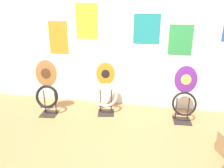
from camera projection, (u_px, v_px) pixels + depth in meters
wall_back at (135, 36)px, 3.78m from camera, size 8.00×0.07×2.60m
toilet_seat_display_woodgrain at (47, 90)px, 3.67m from camera, size 0.41×0.31×0.95m
toilet_seat_display_purple_note at (185, 96)px, 3.45m from camera, size 0.39×0.30×0.91m
toilet_seat_display_orange_sun at (106, 91)px, 3.71m from camera, size 0.43×0.33×0.91m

